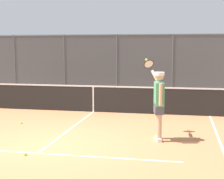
{
  "coord_description": "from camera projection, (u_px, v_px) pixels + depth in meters",
  "views": [
    {
      "loc": [
        -3.12,
        7.85,
        2.39
      ],
      "look_at": [
        -1.03,
        -2.71,
        1.05
      ],
      "focal_mm": 56.75,
      "sensor_mm": 36.0,
      "label": 1
    }
  ],
  "objects": [
    {
      "name": "ground_plane",
      "position": [
        49.0,
        145.0,
        8.54
      ],
      "size": [
        60.0,
        60.0,
        0.0
      ],
      "primitive_type": "plane",
      "color": "#C67A4C"
    },
    {
      "name": "court_line_markings",
      "position": [
        31.0,
        158.0,
        7.58
      ],
      "size": [
        8.24,
        9.27,
        0.01
      ],
      "color": "white",
      "rests_on": "ground"
    },
    {
      "name": "fence_backdrop",
      "position": [
        119.0,
        65.0,
        17.91
      ],
      "size": [
        19.13,
        1.37,
        2.93
      ],
      "color": "#474C51",
      "rests_on": "ground"
    },
    {
      "name": "tennis_net",
      "position": [
        93.0,
        98.0,
        12.79
      ],
      "size": [
        10.59,
        0.09,
        1.07
      ],
      "color": "#2D2D2D",
      "rests_on": "ground"
    },
    {
      "name": "tennis_player",
      "position": [
        159.0,
        100.0,
        8.91
      ],
      "size": [
        0.67,
        1.36,
        2.04
      ],
      "rotation": [
        0.0,
        0.0,
        -1.38
      ],
      "color": "silver",
      "rests_on": "ground"
    },
    {
      "name": "tennis_ball_near_net",
      "position": [
        21.0,
        122.0,
        10.91
      ],
      "size": [
        0.07,
        0.07,
        0.07
      ],
      "primitive_type": "sphere",
      "color": "#D6E042",
      "rests_on": "ground"
    },
    {
      "name": "tennis_ball_mid_court",
      "position": [
        25.0,
        154.0,
        7.74
      ],
      "size": [
        0.07,
        0.07,
        0.07
      ],
      "primitive_type": "sphere",
      "color": "#D6E042",
      "rests_on": "ground"
    }
  ]
}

